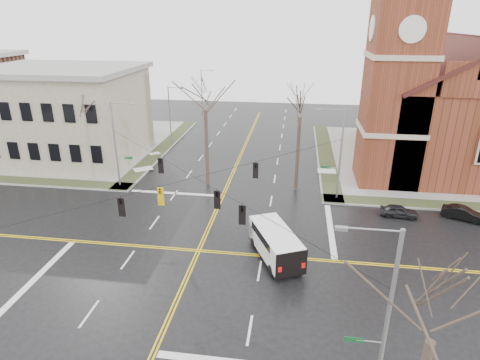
# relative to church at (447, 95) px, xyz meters

# --- Properties ---
(ground) EXTENTS (120.00, 120.00, 0.00)m
(ground) POSITION_rel_church_xyz_m (-24.76, -24.78, -8.43)
(ground) COLOR black
(ground) RESTS_ON ground
(sidewalks) EXTENTS (80.00, 80.00, 0.17)m
(sidewalks) POSITION_rel_church_xyz_m (-24.76, -24.78, -8.36)
(sidewalks) COLOR gray
(sidewalks) RESTS_ON ground
(road_markings) EXTENTS (100.00, 100.00, 0.01)m
(road_markings) POSITION_rel_church_xyz_m (-24.76, -24.78, -8.43)
(road_markings) COLOR gold
(road_markings) RESTS_ON ground
(church) EXTENTS (24.28, 27.48, 27.50)m
(church) POSITION_rel_church_xyz_m (0.00, 0.00, 0.00)
(church) COLOR #622C19
(church) RESTS_ON ground
(civic_building_a) EXTENTS (18.00, 14.00, 11.00)m
(civic_building_a) POSITION_rel_church_xyz_m (-46.76, -4.78, -2.93)
(civic_building_a) COLOR gray
(civic_building_a) RESTS_ON ground
(signal_pole_ne) EXTENTS (2.75, 0.22, 9.00)m
(signal_pole_ne) POSITION_rel_church_xyz_m (-13.44, -13.28, -3.48)
(signal_pole_ne) COLOR gray
(signal_pole_ne) RESTS_ON ground
(signal_pole_nw) EXTENTS (2.75, 0.22, 9.00)m
(signal_pole_nw) POSITION_rel_church_xyz_m (-36.09, -13.28, -3.48)
(signal_pole_nw) COLOR gray
(signal_pole_nw) RESTS_ON ground
(signal_pole_se) EXTENTS (2.75, 0.22, 9.00)m
(signal_pole_se) POSITION_rel_church_xyz_m (-13.44, -36.28, -3.48)
(signal_pole_se) COLOR gray
(signal_pole_se) RESTS_ON ground
(span_wires) EXTENTS (23.02, 23.02, 0.03)m
(span_wires) POSITION_rel_church_xyz_m (-24.76, -24.78, -2.23)
(span_wires) COLOR black
(span_wires) RESTS_ON ground
(traffic_signals) EXTENTS (8.21, 8.26, 1.30)m
(traffic_signals) POSITION_rel_church_xyz_m (-24.76, -25.45, -2.98)
(traffic_signals) COLOR black
(traffic_signals) RESTS_ON ground
(streetlight_north_a) EXTENTS (2.30, 0.20, 8.00)m
(streetlight_north_a) POSITION_rel_church_xyz_m (-35.42, 3.22, -3.97)
(streetlight_north_a) COLOR gray
(streetlight_north_a) RESTS_ON ground
(streetlight_north_b) EXTENTS (2.30, 0.20, 8.00)m
(streetlight_north_b) POSITION_rel_church_xyz_m (-35.42, 23.22, -3.97)
(streetlight_north_b) COLOR gray
(streetlight_north_b) RESTS_ON ground
(cargo_van) EXTENTS (4.64, 6.41, 2.29)m
(cargo_van) POSITION_rel_church_xyz_m (-18.86, -24.74, -7.08)
(cargo_van) COLOR white
(cargo_van) RESTS_ON ground
(parked_car_a) EXTENTS (3.41, 1.63, 1.13)m
(parked_car_a) POSITION_rel_church_xyz_m (-7.96, -16.52, -7.87)
(parked_car_a) COLOR black
(parked_car_a) RESTS_ON ground
(parked_car_b) EXTENTS (3.78, 2.60, 1.18)m
(parked_car_b) POSITION_rel_church_xyz_m (-2.33, -16.23, -7.84)
(parked_car_b) COLOR black
(parked_car_b) RESTS_ON ground
(tree_nw_far) EXTENTS (4.00, 4.00, 11.29)m
(tree_nw_far) POSITION_rel_church_xyz_m (-39.67, -10.76, -0.26)
(tree_nw_far) COLOR #372B23
(tree_nw_far) RESTS_ON ground
(tree_nw_near) EXTENTS (4.00, 4.00, 12.14)m
(tree_nw_near) POSITION_rel_church_xyz_m (-26.90, -11.57, 0.35)
(tree_nw_near) COLOR #372B23
(tree_nw_near) RESTS_ON ground
(tree_ne) EXTENTS (4.00, 4.00, 11.48)m
(tree_ne) POSITION_rel_church_xyz_m (-17.37, -11.47, -0.13)
(tree_ne) COLOR #372B23
(tree_ne) RESTS_ON ground
(tree_se) EXTENTS (4.00, 4.00, 9.45)m
(tree_se) POSITION_rel_church_xyz_m (-12.65, -39.42, -1.57)
(tree_se) COLOR #372B23
(tree_se) RESTS_ON ground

